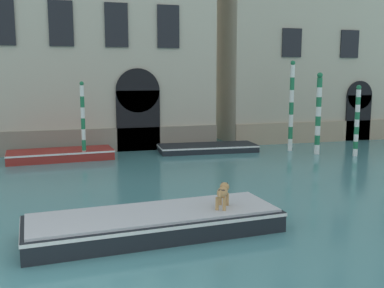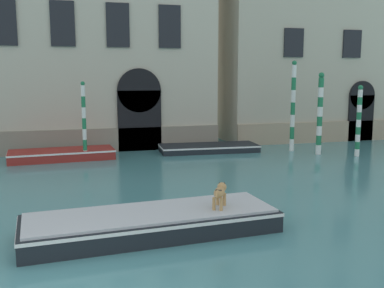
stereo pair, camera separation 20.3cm
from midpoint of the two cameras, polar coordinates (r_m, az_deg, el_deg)
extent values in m
cube|color=gray|center=(22.93, -12.69, 0.40)|extent=(12.99, 0.16, 1.20)
cube|color=black|center=(23.05, -7.08, 2.94)|extent=(2.22, 0.14, 3.07)
cylinder|color=black|center=(22.95, -7.15, 6.76)|extent=(2.22, 0.14, 2.22)
cube|color=black|center=(22.94, -23.26, 14.09)|extent=(1.13, 0.10, 2.12)
cube|color=black|center=(22.79, -16.56, 14.47)|extent=(1.13, 0.10, 2.12)
cube|color=black|center=(22.94, -9.84, 14.66)|extent=(1.13, 0.10, 2.12)
cube|color=black|center=(23.38, -3.29, 14.66)|extent=(1.13, 0.10, 2.12)
cube|color=#B2A893|center=(30.49, 15.99, 16.37)|extent=(13.78, 6.00, 16.09)
cube|color=tan|center=(27.84, 18.67, 1.60)|extent=(13.78, 0.16, 1.19)
cube|color=black|center=(28.24, 20.15, 3.14)|extent=(1.65, 0.14, 2.67)
cylinder|color=black|center=(28.15, 20.29, 5.84)|extent=(1.65, 0.14, 1.65)
cube|color=black|center=(25.79, 12.33, 12.44)|extent=(1.15, 0.10, 1.55)
cube|color=black|center=(27.71, 19.17, 11.90)|extent=(1.15, 0.10, 1.55)
cube|color=black|center=(11.20, -5.22, -10.07)|extent=(6.29, 2.39, 0.51)
cube|color=white|center=(11.14, -5.24, -9.13)|extent=(6.33, 2.42, 0.08)
cube|color=#B2B7BC|center=(11.11, -5.24, -8.69)|extent=(6.10, 2.22, 0.06)
cylinder|color=tan|center=(11.58, 3.11, -6.95)|extent=(0.08, 0.08, 0.32)
cylinder|color=tan|center=(11.55, 4.00, -7.00)|extent=(0.08, 0.08, 0.32)
cylinder|color=tan|center=(11.15, 2.68, -7.57)|extent=(0.08, 0.08, 0.32)
cylinder|color=tan|center=(11.12, 3.59, -7.63)|extent=(0.08, 0.08, 0.32)
ellipsoid|color=tan|center=(11.29, 3.36, -6.15)|extent=(0.52, 0.65, 0.26)
ellipsoid|color=#382D23|center=(11.18, 3.28, -5.92)|extent=(0.29, 0.32, 0.09)
sphere|color=tan|center=(11.59, 3.66, -5.46)|extent=(0.24, 0.24, 0.24)
cone|color=#382D23|center=(11.58, 3.34, -5.01)|extent=(0.07, 0.07, 0.10)
cone|color=#382D23|center=(11.55, 3.99, -5.05)|extent=(0.07, 0.07, 0.10)
cylinder|color=tan|center=(10.96, 3.04, -6.39)|extent=(0.15, 0.21, 0.17)
cube|color=maroon|center=(21.45, -16.59, -1.33)|extent=(4.76, 2.04, 0.46)
cube|color=white|center=(21.43, -16.61, -0.89)|extent=(4.79, 2.07, 0.08)
cube|color=#B2B7BC|center=(21.46, -16.59, -1.39)|extent=(2.64, 1.47, 0.41)
cube|color=black|center=(22.76, 1.74, -0.51)|extent=(5.00, 2.04, 0.36)
cube|color=white|center=(22.75, 1.74, -0.21)|extent=(5.03, 2.07, 0.08)
cube|color=#8C7251|center=(22.77, 1.74, -0.56)|extent=(2.77, 1.48, 0.33)
cylinder|color=white|center=(23.50, 12.11, -0.09)|extent=(0.22, 0.22, 0.62)
cylinder|color=#1E7247|center=(23.41, 12.16, 1.41)|extent=(0.22, 0.22, 0.62)
cylinder|color=white|center=(23.34, 12.21, 2.92)|extent=(0.22, 0.22, 0.62)
cylinder|color=#1E7247|center=(23.29, 12.25, 4.44)|extent=(0.22, 0.22, 0.62)
cylinder|color=white|center=(23.25, 12.30, 5.96)|extent=(0.22, 0.22, 0.62)
cylinder|color=#1E7247|center=(23.23, 12.36, 7.49)|extent=(0.22, 0.22, 0.62)
cylinder|color=white|center=(23.23, 12.41, 9.02)|extent=(0.22, 0.22, 0.62)
sphere|color=#1E7247|center=(23.23, 12.44, 10.03)|extent=(0.23, 0.23, 0.23)
cylinder|color=white|center=(20.83, -13.78, -1.46)|extent=(0.18, 0.18, 0.49)
cylinder|color=#1E7247|center=(20.76, -13.83, -0.15)|extent=(0.18, 0.18, 0.49)
cylinder|color=white|center=(20.69, -13.88, 1.18)|extent=(0.18, 0.18, 0.49)
cylinder|color=#1E7247|center=(20.63, -13.93, 2.52)|extent=(0.18, 0.18, 0.49)
cylinder|color=white|center=(20.59, -13.98, 3.86)|extent=(0.18, 0.18, 0.49)
cylinder|color=#1E7247|center=(20.55, -14.03, 5.21)|extent=(0.18, 0.18, 0.49)
cylinder|color=white|center=(20.53, -14.08, 6.56)|extent=(0.18, 0.18, 0.49)
sphere|color=#1E7247|center=(20.52, -14.12, 7.47)|extent=(0.19, 0.19, 0.19)
cylinder|color=white|center=(22.89, 19.78, -0.99)|extent=(0.22, 0.22, 0.35)
cylinder|color=#1E7247|center=(22.84, 19.82, -0.12)|extent=(0.22, 0.22, 0.35)
cylinder|color=white|center=(22.79, 19.87, 0.75)|extent=(0.22, 0.22, 0.35)
cylinder|color=#1E7247|center=(22.74, 19.92, 1.63)|extent=(0.22, 0.22, 0.35)
cylinder|color=white|center=(22.70, 19.96, 2.51)|extent=(0.22, 0.22, 0.35)
cylinder|color=#1E7247|center=(22.67, 20.01, 3.40)|extent=(0.22, 0.22, 0.35)
cylinder|color=white|center=(22.64, 20.06, 4.29)|extent=(0.22, 0.22, 0.35)
cylinder|color=#1E7247|center=(22.62, 20.10, 5.17)|extent=(0.22, 0.22, 0.35)
cylinder|color=white|center=(22.61, 20.15, 6.06)|extent=(0.22, 0.22, 0.35)
sphere|color=#1E7247|center=(22.60, 20.19, 6.76)|extent=(0.23, 0.23, 0.23)
cylinder|color=white|center=(22.85, 15.32, -0.65)|extent=(0.25, 0.25, 0.47)
cylinder|color=#1E7247|center=(22.79, 15.37, 0.50)|extent=(0.25, 0.25, 0.47)
cylinder|color=white|center=(22.73, 15.42, 1.66)|extent=(0.25, 0.25, 0.47)
cylinder|color=#1E7247|center=(22.67, 15.46, 2.83)|extent=(0.25, 0.25, 0.47)
cylinder|color=white|center=(22.63, 15.51, 4.00)|extent=(0.25, 0.25, 0.47)
cylinder|color=#1E7247|center=(22.60, 15.56, 5.17)|extent=(0.25, 0.25, 0.47)
cylinder|color=white|center=(22.58, 15.61, 6.35)|extent=(0.25, 0.25, 0.47)
cylinder|color=#1E7247|center=(22.57, 15.66, 7.53)|extent=(0.25, 0.25, 0.47)
sphere|color=#1E7247|center=(22.56, 15.70, 8.41)|extent=(0.27, 0.27, 0.27)
camera|label=1|loc=(0.10, -90.33, -0.05)|focal=42.00mm
camera|label=2|loc=(0.10, 89.67, 0.05)|focal=42.00mm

